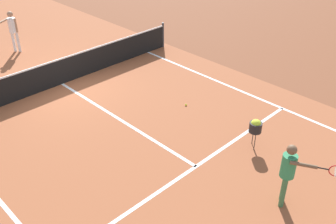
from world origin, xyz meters
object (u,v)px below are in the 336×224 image
(player_far, at_px, (12,27))
(ball_hopper, at_px, (256,126))
(tennis_ball_mid_court, at_px, (186,105))
(net, at_px, (60,71))
(player_near, at_px, (289,169))

(player_far, height_order, ball_hopper, player_far)
(tennis_ball_mid_court, bearing_deg, player_far, 102.72)
(net, relative_size, ball_hopper, 11.52)
(player_near, height_order, tennis_ball_mid_court, player_near)
(ball_hopper, bearing_deg, net, 104.11)
(net, relative_size, tennis_ball_mid_court, 152.63)
(player_near, relative_size, ball_hopper, 1.84)
(player_far, bearing_deg, player_near, -89.00)
(net, distance_m, tennis_ball_mid_court, 4.63)
(player_far, distance_m, ball_hopper, 10.93)
(player_far, xyz_separation_m, ball_hopper, (1.51, -10.82, -0.40))
(player_far, relative_size, ball_hopper, 1.96)
(net, distance_m, player_near, 8.65)
(player_near, distance_m, ball_hopper, 2.16)
(tennis_ball_mid_court, bearing_deg, player_near, -109.53)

